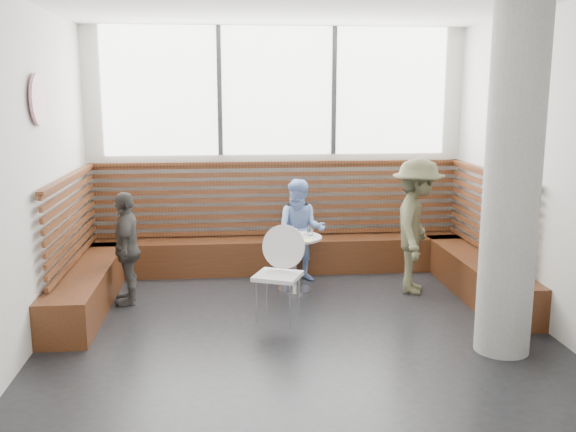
{
  "coord_description": "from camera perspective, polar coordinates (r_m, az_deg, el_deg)",
  "views": [
    {
      "loc": [
        -0.68,
        -6.03,
        2.4
      ],
      "look_at": [
        0.0,
        1.0,
        1.0
      ],
      "focal_mm": 40.0,
      "sensor_mm": 36.0,
      "label": 1
    }
  ],
  "objects": [
    {
      "name": "child_back",
      "position": [
        8.07,
        1.14,
        -1.32
      ],
      "size": [
        0.71,
        0.6,
        1.3
      ],
      "primitive_type": "imported",
      "rotation": [
        0.0,
        0.0,
        -0.19
      ],
      "color": "#88A9EB",
      "rests_on": "ground"
    },
    {
      "name": "child_left",
      "position": [
        7.45,
        -14.13,
        -2.78
      ],
      "size": [
        0.35,
        0.77,
        1.28
      ],
      "primitive_type": "imported",
      "rotation": [
        0.0,
        0.0,
        -1.52
      ],
      "color": "#46433F",
      "rests_on": "ground"
    },
    {
      "name": "glass_right",
      "position": [
        7.72,
        1.99,
        -1.29
      ],
      "size": [
        0.07,
        0.07,
        0.12
      ],
      "primitive_type": "cylinder",
      "color": "white",
      "rests_on": "cafe_table"
    },
    {
      "name": "wall_art",
      "position": [
        6.67,
        -21.32,
        9.61
      ],
      "size": [
        0.03,
        0.5,
        0.5
      ],
      "primitive_type": "cylinder",
      "rotation": [
        0.0,
        1.57,
        0.0
      ],
      "color": "white",
      "rests_on": "room"
    },
    {
      "name": "plate_near",
      "position": [
        7.74,
        -0.73,
        -1.63
      ],
      "size": [
        0.19,
        0.19,
        0.01
      ],
      "primitive_type": "cylinder",
      "color": "white",
      "rests_on": "cafe_table"
    },
    {
      "name": "plate_far",
      "position": [
        7.78,
        0.88,
        -1.57
      ],
      "size": [
        0.18,
        0.18,
        0.01
      ],
      "primitive_type": "cylinder",
      "color": "white",
      "rests_on": "cafe_table"
    },
    {
      "name": "cafe_chair",
      "position": [
        6.77,
        -0.96,
        -4.37
      ],
      "size": [
        0.47,
        0.46,
        0.99
      ],
      "rotation": [
        0.0,
        0.0,
        -0.41
      ],
      "color": "white",
      "rests_on": "ground"
    },
    {
      "name": "room",
      "position": [
        6.12,
        0.9,
        3.73
      ],
      "size": [
        5.0,
        5.0,
        3.2
      ],
      "color": "silver",
      "rests_on": "ground"
    },
    {
      "name": "adult_man",
      "position": [
        7.74,
        11.37,
        -0.88
      ],
      "size": [
        0.94,
        1.19,
        1.62
      ],
      "primitive_type": "imported",
      "rotation": [
        0.0,
        0.0,
        1.2
      ],
      "color": "brown",
      "rests_on": "ground"
    },
    {
      "name": "cafe_table",
      "position": [
        7.7,
        0.58,
        -3.21
      ],
      "size": [
        0.65,
        0.65,
        0.67
      ],
      "color": "silver",
      "rests_on": "ground"
    },
    {
      "name": "concrete_column",
      "position": [
        6.04,
        19.32,
        2.98
      ],
      "size": [
        0.5,
        0.5,
        3.2
      ],
      "primitive_type": "cylinder",
      "color": "gray",
      "rests_on": "ground"
    },
    {
      "name": "booth",
      "position": [
        8.08,
        -0.53,
        -3.07
      ],
      "size": [
        5.0,
        2.5,
        1.44
      ],
      "color": "#452311",
      "rests_on": "ground"
    },
    {
      "name": "glass_mid",
      "position": [
        7.62,
        0.61,
        -1.45
      ],
      "size": [
        0.07,
        0.07,
        0.11
      ],
      "primitive_type": "cylinder",
      "color": "white",
      "rests_on": "cafe_table"
    },
    {
      "name": "glass_left",
      "position": [
        7.61,
        -0.52,
        -1.52
      ],
      "size": [
        0.06,
        0.06,
        0.1
      ],
      "primitive_type": "cylinder",
      "color": "white",
      "rests_on": "cafe_table"
    },
    {
      "name": "menu_card",
      "position": [
        7.45,
        1.35,
        -2.19
      ],
      "size": [
        0.25,
        0.2,
        0.0
      ],
      "primitive_type": "cube",
      "rotation": [
        0.0,
        0.0,
        -0.29
      ],
      "color": "#A5C64C",
      "rests_on": "cafe_table"
    }
  ]
}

